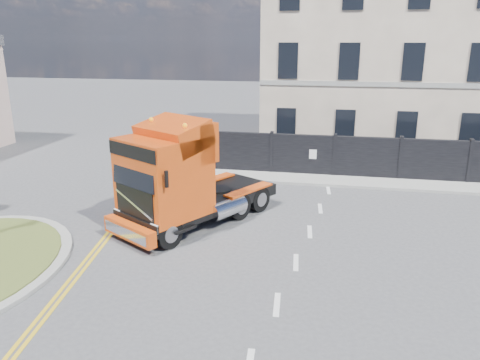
# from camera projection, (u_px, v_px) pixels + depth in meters

# --- Properties ---
(ground) EXTENTS (120.00, 120.00, 0.00)m
(ground) POSITION_uv_depth(u_px,v_px,m) (204.00, 249.00, 14.82)
(ground) COLOR #424244
(ground) RESTS_ON ground
(hoarding_fence) EXTENTS (18.80, 0.25, 2.00)m
(hoarding_fence) POSITION_uv_depth(u_px,v_px,m) (390.00, 159.00, 21.79)
(hoarding_fence) COLOR black
(hoarding_fence) RESTS_ON ground
(georgian_building) EXTENTS (12.30, 10.30, 12.80)m
(georgian_building) POSITION_uv_depth(u_px,v_px,m) (373.00, 49.00, 27.55)
(georgian_building) COLOR beige
(georgian_building) RESTS_ON ground
(pavement_far) EXTENTS (20.00, 1.60, 0.12)m
(pavement_far) POSITION_uv_depth(u_px,v_px,m) (377.00, 183.00, 21.31)
(pavement_far) COLOR gray
(pavement_far) RESTS_ON ground
(truck) EXTENTS (5.22, 6.58, 3.76)m
(truck) POSITION_uv_depth(u_px,v_px,m) (178.00, 182.00, 16.00)
(truck) COLOR black
(truck) RESTS_ON ground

